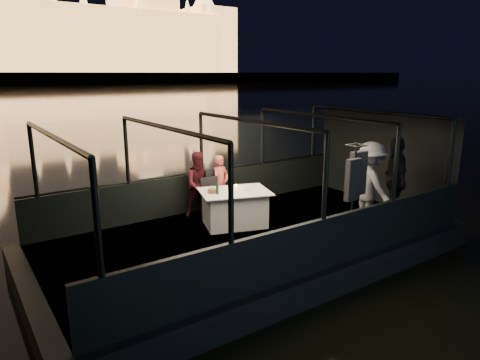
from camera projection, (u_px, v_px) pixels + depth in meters
boat_hull at (251, 256)px, 8.88m from camera, size 8.60×4.40×1.00m
boat_deck at (251, 234)px, 8.76m from camera, size 8.00×4.00×0.04m
gunwale_port at (202, 191)px, 10.25m from camera, size 8.00×0.08×0.90m
gunwale_starboard at (322, 244)px, 7.05m from camera, size 8.00×0.08×0.90m
cabin_glass_port at (201, 143)px, 9.97m from camera, size 8.00×0.02×1.40m
cabin_glass_starboard at (326, 177)px, 6.77m from camera, size 8.00×0.02×1.40m
cabin_roof_glass at (252, 121)px, 8.20m from camera, size 8.00×4.00×0.02m
end_wall_fore at (31, 216)px, 6.28m from camera, size 0.02×4.00×2.30m
end_wall_aft at (381, 157)px, 10.68m from camera, size 0.02×4.00×2.30m
canopy_ribs at (251, 179)px, 8.48m from camera, size 8.00×4.00×2.30m
dining_table_central at (235, 208)px, 9.15m from camera, size 1.70×1.45×0.77m
chair_port_left at (213, 199)px, 9.60m from camera, size 0.45×0.45×0.90m
chair_port_right at (219, 196)px, 9.86m from camera, size 0.49×0.49×1.01m
coat_stand at (353, 200)px, 7.97m from camera, size 0.66×0.58×1.98m
person_woman_coral at (220, 181)px, 9.98m from camera, size 0.56×0.46×1.36m
person_man_maroon at (200, 184)px, 9.68m from camera, size 0.83×0.71×1.49m
passenger_stripe at (370, 188)px, 8.94m from camera, size 0.91×1.31×1.84m
passenger_dark at (394, 184)px, 9.34m from camera, size 1.03×1.17×1.88m
wine_bottle at (217, 187)px, 8.79m from camera, size 0.07×0.07×0.26m
bread_basket at (212, 191)px, 8.92m from camera, size 0.21×0.21×0.08m
amber_candle at (236, 186)px, 9.30m from camera, size 0.05×0.05×0.08m
plate_near at (249, 189)px, 9.16m from camera, size 0.33×0.33×0.02m
plate_far at (215, 189)px, 9.19m from camera, size 0.27×0.27×0.02m
wine_glass_white at (212, 190)px, 8.81m from camera, size 0.06×0.06×0.17m
wine_glass_red at (231, 182)px, 9.46m from camera, size 0.07×0.07×0.19m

